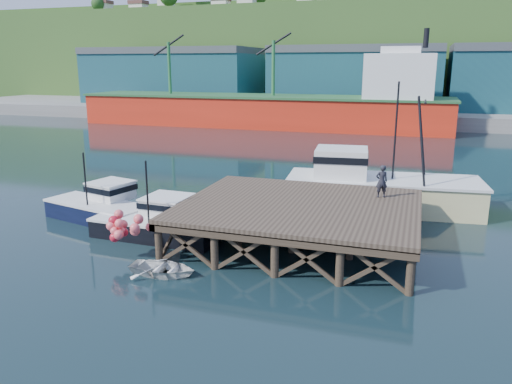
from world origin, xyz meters
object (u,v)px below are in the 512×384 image
at_px(boat_navy, 101,205).
at_px(dockworker, 382,181).
at_px(trawler, 379,184).
at_px(boat_black, 159,222).
at_px(dinghy, 163,268).

bearing_deg(boat_navy, dockworker, 21.74).
bearing_deg(dockworker, trawler, -106.09).
height_order(boat_black, trawler, trawler).
height_order(boat_navy, boat_black, boat_black).
bearing_deg(dockworker, boat_black, -2.29).
bearing_deg(dockworker, boat_navy, -13.45).
xyz_separation_m(trawler, dockworker, (0.49, -5.10, 1.34)).
xyz_separation_m(trawler, dinghy, (-8.17, -13.70, -1.36)).
height_order(boat_black, dockworker, boat_black).
bearing_deg(boat_navy, dinghy, -26.10).
height_order(dinghy, dockworker, dockworker).
distance_m(trawler, dinghy, 16.01).
bearing_deg(dinghy, trawler, -32.56).
bearing_deg(boat_black, dockworker, 21.48).
bearing_deg(boat_black, boat_navy, 163.36).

